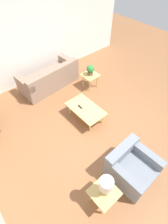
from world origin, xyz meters
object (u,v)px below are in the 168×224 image
(side_table_lamp, at_px, (104,194))
(sofa, at_px, (50,79))
(armchair, at_px, (131,167))
(side_table_plant, at_px, (90,77))
(table_lamp, at_px, (106,186))
(coffee_table, at_px, (85,109))
(potted_plant, at_px, (90,70))

(side_table_lamp, bearing_deg, sofa, -18.44)
(armchair, relative_size, side_table_lamp, 1.88)
(side_table_plant, height_order, side_table_lamp, same)
(sofa, relative_size, side_table_lamp, 4.10)
(armchair, height_order, table_lamp, table_lamp)
(coffee_table, distance_m, side_table_lamp, 2.24)
(sofa, height_order, potted_plant, potted_plant)
(coffee_table, distance_m, side_table_plant, 1.44)
(potted_plant, xyz_separation_m, table_lamp, (-2.87, 2.26, 0.13))
(armchair, bearing_deg, side_table_lamp, 179.81)
(side_table_plant, distance_m, side_table_lamp, 3.66)
(coffee_table, distance_m, table_lamp, 2.28)
(armchair, bearing_deg, side_table_plant, 61.94)
(coffee_table, xyz_separation_m, side_table_lamp, (-1.89, 1.20, 0.05))
(sofa, xyz_separation_m, side_table_lamp, (-3.76, 1.25, 0.09))
(side_table_plant, xyz_separation_m, potted_plant, (-0.00, 0.00, 0.26))
(sofa, bearing_deg, side_table_lamp, 67.13)
(sofa, bearing_deg, side_table_plant, 134.18)
(armchair, height_order, potted_plant, potted_plant)
(coffee_table, xyz_separation_m, table_lamp, (-1.89, 1.20, 0.44))
(armchair, xyz_separation_m, side_table_lamp, (-0.02, 0.86, 0.12))
(sofa, distance_m, side_table_lamp, 3.96)
(side_table_plant, height_order, table_lamp, table_lamp)
(side_table_plant, bearing_deg, potted_plant, 143.13)
(side_table_plant, bearing_deg, side_table_lamp, 141.79)
(armchair, bearing_deg, sofa, 82.12)
(coffee_table, xyz_separation_m, potted_plant, (0.98, -1.06, 0.31))
(armchair, distance_m, side_table_plant, 3.18)
(sofa, bearing_deg, table_lamp, 67.13)
(side_table_plant, distance_m, table_lamp, 3.68)
(coffee_table, height_order, side_table_lamp, side_table_lamp)
(side_table_lamp, xyz_separation_m, table_lamp, (0.00, -0.00, 0.39))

